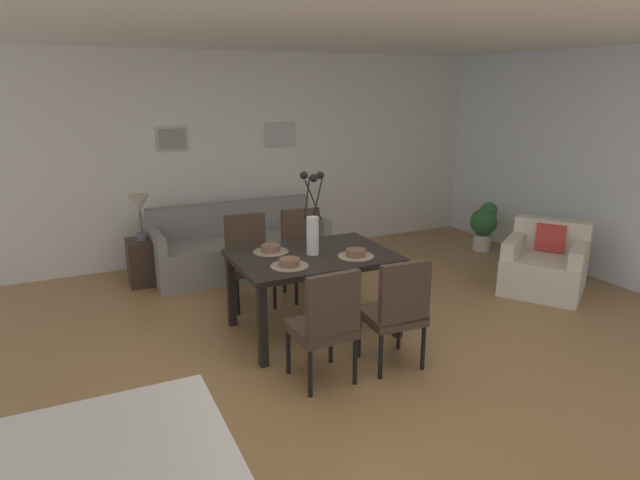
{
  "coord_description": "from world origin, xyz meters",
  "views": [
    {
      "loc": [
        -1.94,
        -3.6,
        2.2
      ],
      "look_at": [
        0.03,
        0.58,
        0.88
      ],
      "focal_mm": 30.75,
      "sensor_mm": 36.0,
      "label": 1
    }
  ],
  "objects": [
    {
      "name": "ground_plane",
      "position": [
        0.0,
        0.0,
        0.0
      ],
      "size": [
        9.0,
        9.0,
        0.0
      ],
      "primitive_type": "plane",
      "color": "olive"
    },
    {
      "name": "back_wall_panel",
      "position": [
        0.0,
        3.25,
        1.3
      ],
      "size": [
        9.0,
        0.1,
        2.6
      ],
      "primitive_type": "cube",
      "color": "silver",
      "rests_on": "ground"
    },
    {
      "name": "side_window_wall",
      "position": [
        3.65,
        0.4,
        1.3
      ],
      "size": [
        0.1,
        6.3,
        2.6
      ],
      "primitive_type": "cube",
      "color": "white",
      "rests_on": "ground"
    },
    {
      "name": "ceiling_panel",
      "position": [
        0.0,
        0.4,
        2.64
      ],
      "size": [
        9.0,
        7.2,
        0.08
      ],
      "primitive_type": "cube",
      "color": "white"
    },
    {
      "name": "dining_table",
      "position": [
        -0.01,
        0.64,
        0.65
      ],
      "size": [
        1.4,
        0.99,
        0.74
      ],
      "color": "black",
      "rests_on": "ground"
    },
    {
      "name": "dining_chair_near_left",
      "position": [
        -0.31,
        -0.25,
        0.51
      ],
      "size": [
        0.46,
        0.46,
        0.92
      ],
      "color": "#3D2D23",
      "rests_on": "ground"
    },
    {
      "name": "dining_chair_near_right",
      "position": [
        -0.32,
        1.54,
        0.51
      ],
      "size": [
        0.47,
        0.47,
        0.92
      ],
      "color": "#3D2D23",
      "rests_on": "ground"
    },
    {
      "name": "dining_chair_far_left",
      "position": [
        0.3,
        -0.27,
        0.51
      ],
      "size": [
        0.46,
        0.46,
        0.92
      ],
      "color": "#3D2D23",
      "rests_on": "ground"
    },
    {
      "name": "dining_chair_far_right",
      "position": [
        0.29,
        1.52,
        0.51
      ],
      "size": [
        0.46,
        0.46,
        0.92
      ],
      "color": "#3D2D23",
      "rests_on": "ground"
    },
    {
      "name": "centerpiece_vase",
      "position": [
        -0.01,
        0.64,
        1.02
      ],
      "size": [
        0.21,
        0.23,
        0.73
      ],
      "color": "silver",
      "rests_on": "dining_table"
    },
    {
      "name": "placemat_near_left",
      "position": [
        -0.32,
        0.42,
        0.74
      ],
      "size": [
        0.32,
        0.32,
        0.01
      ],
      "primitive_type": "cylinder",
      "color": "#7F705B",
      "rests_on": "dining_table"
    },
    {
      "name": "bowl_near_left",
      "position": [
        -0.32,
        0.42,
        0.78
      ],
      "size": [
        0.17,
        0.17,
        0.07
      ],
      "color": "brown",
      "rests_on": "dining_table"
    },
    {
      "name": "placemat_near_right",
      "position": [
        -0.32,
        0.86,
        0.74
      ],
      "size": [
        0.32,
        0.32,
        0.01
      ],
      "primitive_type": "cylinder",
      "color": "#7F705B",
      "rests_on": "dining_table"
    },
    {
      "name": "bowl_near_right",
      "position": [
        -0.32,
        0.86,
        0.78
      ],
      "size": [
        0.17,
        0.17,
        0.07
      ],
      "color": "brown",
      "rests_on": "dining_table"
    },
    {
      "name": "placemat_far_left",
      "position": [
        0.31,
        0.42,
        0.74
      ],
      "size": [
        0.32,
        0.32,
        0.01
      ],
      "primitive_type": "cylinder",
      "color": "#7F705B",
      "rests_on": "dining_table"
    },
    {
      "name": "bowl_far_left",
      "position": [
        0.31,
        0.42,
        0.78
      ],
      "size": [
        0.17,
        0.17,
        0.07
      ],
      "color": "brown",
      "rests_on": "dining_table"
    },
    {
      "name": "sofa",
      "position": [
        -0.12,
        2.56,
        0.28
      ],
      "size": [
        2.04,
        0.84,
        0.8
      ],
      "color": "gray",
      "rests_on": "ground"
    },
    {
      "name": "side_table",
      "position": [
        -1.22,
        2.59,
        0.26
      ],
      "size": [
        0.36,
        0.36,
        0.52
      ],
      "primitive_type": "cube",
      "color": "#33261E",
      "rests_on": "ground"
    },
    {
      "name": "table_lamp",
      "position": [
        -1.22,
        2.59,
        0.89
      ],
      "size": [
        0.22,
        0.22,
        0.51
      ],
      "color": "#4C4C51",
      "rests_on": "side_table"
    },
    {
      "name": "armchair",
      "position": [
        2.72,
        0.49,
        0.29
      ],
      "size": [
        1.11,
        1.11,
        0.75
      ],
      "color": "beige",
      "rests_on": "ground"
    },
    {
      "name": "framed_picture_left",
      "position": [
        -0.71,
        3.18,
        1.57
      ],
      "size": [
        0.37,
        0.03,
        0.29
      ],
      "color": "#B2ADA3"
    },
    {
      "name": "framed_picture_center",
      "position": [
        0.69,
        3.18,
        1.57
      ],
      "size": [
        0.41,
        0.03,
        0.3
      ],
      "color": "#B2ADA3"
    },
    {
      "name": "potted_plant",
      "position": [
        3.16,
        1.97,
        0.37
      ],
      "size": [
        0.36,
        0.36,
        0.67
      ],
      "color": "silver",
      "rests_on": "ground"
    }
  ]
}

